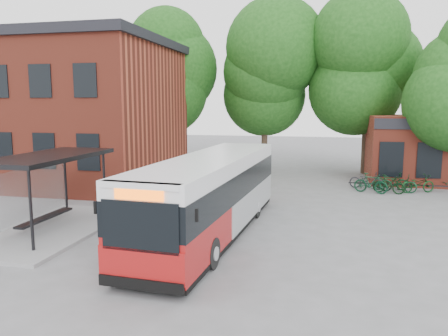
% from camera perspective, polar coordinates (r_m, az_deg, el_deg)
% --- Properties ---
extents(ground, '(100.00, 100.00, 0.00)m').
position_cam_1_polar(ground, '(16.50, -6.22, -8.21)').
color(ground, slate).
extents(station_building, '(18.40, 10.40, 8.50)m').
position_cam_1_polar(station_building, '(30.08, -24.62, 6.74)').
color(station_building, maroon).
rests_on(station_building, ground).
extents(bus_shelter, '(3.60, 7.00, 2.90)m').
position_cam_1_polar(bus_shelter, '(17.29, -21.68, -3.04)').
color(bus_shelter, black).
rests_on(bus_shelter, ground).
extents(bike_rail, '(5.20, 0.10, 0.38)m').
position_cam_1_polar(bike_rail, '(25.66, 21.74, -2.36)').
color(bike_rail, black).
rests_on(bike_rail, ground).
extents(tree_0, '(7.92, 7.92, 11.00)m').
position_cam_1_polar(tree_0, '(32.92, -7.20, 9.67)').
color(tree_0, '#154211').
rests_on(tree_0, ground).
extents(tree_1, '(7.92, 7.92, 10.40)m').
position_cam_1_polar(tree_1, '(32.22, 5.38, 9.20)').
color(tree_1, '#154211').
rests_on(tree_1, ground).
extents(tree_2, '(7.92, 7.92, 11.00)m').
position_cam_1_polar(tree_2, '(31.07, 18.22, 9.41)').
color(tree_2, '#154211').
rests_on(tree_2, ground).
extents(city_bus, '(3.08, 11.33, 2.85)m').
position_cam_1_polar(city_bus, '(15.71, -1.62, -3.65)').
color(city_bus, '#A01313').
rests_on(city_bus, ground).
extents(bicycle_0, '(1.95, 1.05, 0.97)m').
position_cam_1_polar(bicycle_0, '(25.63, 18.12, -1.52)').
color(bicycle_0, '#24252B').
rests_on(bicycle_0, ground).
extents(bicycle_1, '(1.83, 1.13, 1.07)m').
position_cam_1_polar(bicycle_1, '(24.44, 18.62, -1.90)').
color(bicycle_1, '#0D3520').
rests_on(bicycle_1, ground).
extents(bicycle_2, '(1.94, 1.17, 0.96)m').
position_cam_1_polar(bicycle_2, '(25.98, 20.92, -1.55)').
color(bicycle_2, black).
rests_on(bicycle_2, ground).
extents(bicycle_3, '(1.71, 1.00, 0.99)m').
position_cam_1_polar(bicycle_3, '(24.66, 20.72, -2.00)').
color(bicycle_3, black).
rests_on(bicycle_3, ground).
extents(bicycle_4, '(1.97, 1.04, 0.98)m').
position_cam_1_polar(bicycle_4, '(25.18, 21.80, -1.86)').
color(bicycle_4, '#0D311C').
rests_on(bicycle_4, ground).
extents(bicycle_6, '(1.97, 1.30, 0.98)m').
position_cam_1_polar(bicycle_6, '(25.46, 23.98, -1.89)').
color(bicycle_6, '#0A3614').
rests_on(bicycle_6, ground).
extents(bicycle_7, '(1.69, 1.09, 0.99)m').
position_cam_1_polar(bicycle_7, '(27.14, 27.26, -1.49)').
color(bicycle_7, black).
rests_on(bicycle_7, ground).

